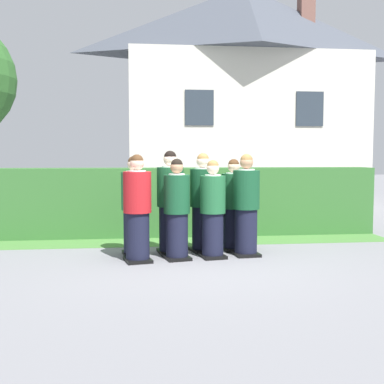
{
  "coord_description": "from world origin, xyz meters",
  "views": [
    {
      "loc": [
        -0.89,
        -7.56,
        1.67
      ],
      "look_at": [
        0.0,
        0.26,
        1.05
      ],
      "focal_mm": 44.95,
      "sensor_mm": 36.0,
      "label": 1
    }
  ],
  "objects_px": {
    "student_rear_row_0": "(134,208)",
    "student_rear_row_2": "(203,205)",
    "student_rear_row_1": "(170,205)",
    "student_rear_row_3": "(233,207)",
    "student_front_row_2": "(213,211)",
    "student_front_row_3": "(246,207)",
    "student_in_red_blazer": "(137,211)",
    "student_front_row_1": "(177,212)"
  },
  "relations": [
    {
      "from": "student_rear_row_0",
      "to": "student_rear_row_2",
      "type": "xyz_separation_m",
      "value": [
        1.16,
        0.16,
        0.02
      ]
    },
    {
      "from": "student_rear_row_1",
      "to": "student_rear_row_3",
      "type": "distance_m",
      "value": 1.12
    },
    {
      "from": "student_rear_row_1",
      "to": "student_front_row_2",
      "type": "bearing_deg",
      "value": -32.49
    },
    {
      "from": "student_front_row_2",
      "to": "student_rear_row_2",
      "type": "height_order",
      "value": "student_rear_row_2"
    },
    {
      "from": "student_rear_row_3",
      "to": "student_rear_row_0",
      "type": "bearing_deg",
      "value": -172.38
    },
    {
      "from": "student_front_row_3",
      "to": "student_rear_row_1",
      "type": "relative_size",
      "value": 0.97
    },
    {
      "from": "student_front_row_2",
      "to": "student_rear_row_0",
      "type": "relative_size",
      "value": 0.96
    },
    {
      "from": "student_in_red_blazer",
      "to": "student_rear_row_0",
      "type": "xyz_separation_m",
      "value": [
        -0.05,
        0.49,
        -0.01
      ]
    },
    {
      "from": "student_front_row_3",
      "to": "student_front_row_2",
      "type": "bearing_deg",
      "value": -169.03
    },
    {
      "from": "student_in_red_blazer",
      "to": "student_rear_row_2",
      "type": "height_order",
      "value": "student_rear_row_2"
    },
    {
      "from": "student_rear_row_0",
      "to": "student_rear_row_3",
      "type": "relative_size",
      "value": 1.03
    },
    {
      "from": "student_front_row_1",
      "to": "student_rear_row_0",
      "type": "height_order",
      "value": "student_rear_row_0"
    },
    {
      "from": "student_rear_row_0",
      "to": "student_front_row_2",
      "type": "bearing_deg",
      "value": -15.01
    },
    {
      "from": "student_rear_row_2",
      "to": "student_rear_row_3",
      "type": "height_order",
      "value": "student_rear_row_2"
    },
    {
      "from": "student_front_row_2",
      "to": "student_rear_row_2",
      "type": "relative_size",
      "value": 0.93
    },
    {
      "from": "student_in_red_blazer",
      "to": "student_front_row_3",
      "type": "xyz_separation_m",
      "value": [
        1.78,
        0.26,
        0.0
      ]
    },
    {
      "from": "student_front_row_1",
      "to": "student_rear_row_1",
      "type": "relative_size",
      "value": 0.93
    },
    {
      "from": "student_front_row_2",
      "to": "student_rear_row_1",
      "type": "bearing_deg",
      "value": 147.51
    },
    {
      "from": "student_front_row_2",
      "to": "student_rear_row_3",
      "type": "bearing_deg",
      "value": 51.3
    },
    {
      "from": "student_front_row_2",
      "to": "student_rear_row_0",
      "type": "distance_m",
      "value": 1.3
    },
    {
      "from": "student_rear_row_0",
      "to": "student_rear_row_2",
      "type": "distance_m",
      "value": 1.18
    },
    {
      "from": "student_in_red_blazer",
      "to": "student_front_row_3",
      "type": "height_order",
      "value": "student_front_row_3"
    },
    {
      "from": "student_front_row_3",
      "to": "student_rear_row_2",
      "type": "bearing_deg",
      "value": 149.75
    },
    {
      "from": "student_front_row_3",
      "to": "student_rear_row_1",
      "type": "height_order",
      "value": "student_rear_row_1"
    },
    {
      "from": "student_front_row_2",
      "to": "student_rear_row_0",
      "type": "xyz_separation_m",
      "value": [
        -1.26,
        0.34,
        0.03
      ]
    },
    {
      "from": "student_front_row_1",
      "to": "student_rear_row_0",
      "type": "relative_size",
      "value": 0.97
    },
    {
      "from": "student_in_red_blazer",
      "to": "student_front_row_3",
      "type": "relative_size",
      "value": 1.0
    },
    {
      "from": "student_front_row_3",
      "to": "student_rear_row_0",
      "type": "height_order",
      "value": "student_front_row_3"
    },
    {
      "from": "student_front_row_1",
      "to": "student_rear_row_3",
      "type": "height_order",
      "value": "student_front_row_1"
    },
    {
      "from": "student_front_row_3",
      "to": "student_rear_row_3",
      "type": "relative_size",
      "value": 1.05
    },
    {
      "from": "student_front_row_3",
      "to": "student_rear_row_1",
      "type": "bearing_deg",
      "value": 166.03
    },
    {
      "from": "student_front_row_1",
      "to": "student_front_row_2",
      "type": "relative_size",
      "value": 1.01
    },
    {
      "from": "student_front_row_2",
      "to": "student_in_red_blazer",
      "type": "bearing_deg",
      "value": -172.84
    },
    {
      "from": "student_rear_row_0",
      "to": "student_front_row_1",
      "type": "bearing_deg",
      "value": -30.06
    },
    {
      "from": "student_rear_row_0",
      "to": "student_rear_row_2",
      "type": "relative_size",
      "value": 0.97
    },
    {
      "from": "student_rear_row_3",
      "to": "student_front_row_2",
      "type": "bearing_deg",
      "value": -128.7
    },
    {
      "from": "student_front_row_1",
      "to": "student_front_row_3",
      "type": "distance_m",
      "value": 1.17
    },
    {
      "from": "student_front_row_3",
      "to": "student_rear_row_1",
      "type": "distance_m",
      "value": 1.27
    },
    {
      "from": "student_in_red_blazer",
      "to": "student_front_row_2",
      "type": "bearing_deg",
      "value": 7.16
    },
    {
      "from": "student_in_red_blazer",
      "to": "student_rear_row_3",
      "type": "height_order",
      "value": "student_in_red_blazer"
    },
    {
      "from": "student_front_row_1",
      "to": "student_rear_row_2",
      "type": "distance_m",
      "value": 0.74
    },
    {
      "from": "student_front_row_3",
      "to": "student_rear_row_2",
      "type": "height_order",
      "value": "student_rear_row_2"
    }
  ]
}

